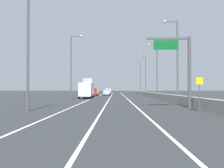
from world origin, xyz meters
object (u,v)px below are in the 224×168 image
Objects in this scene: lamp_post_right_fourth at (145,73)px; lamp_post_left_mid at (72,63)px; overhead_sign_gantry at (182,63)px; car_blue_0 at (108,91)px; car_silver_1 at (107,92)px; car_white_4 at (109,91)px; box_truck at (87,89)px; lamp_post_right_second at (176,56)px; car_red_2 at (93,92)px; lamp_post_right_fifth at (140,76)px; lamp_post_right_third at (156,67)px; lamp_post_left_near at (30,37)px; car_yellow_3 at (96,92)px; speed_advisory_sign at (199,91)px.

lamp_post_right_fourth is 1.00× the size of lamp_post_left_mid.
overhead_sign_gantry is 1.78× the size of car_blue_0.
car_silver_1 is (0.16, -21.96, -0.08)m from car_blue_0.
overhead_sign_gantry is 24.50m from lamp_post_left_mid.
car_white_4 is 0.47× the size of box_truck.
lamp_post_right_second is at bearing -90.14° from lamp_post_right_fourth.
car_blue_0 is 31.83m from car_red_2.
lamp_post_right_fourth is 19.33m from car_white_4.
car_silver_1 is (-11.30, -0.70, -5.69)m from lamp_post_right_fourth.
lamp_post_right_fifth is 2.70× the size of car_silver_1.
lamp_post_right_second is at bearing -79.32° from car_blue_0.
box_truck is at bearing -169.04° from lamp_post_right_third.
car_blue_0 is (-11.36, 60.26, -5.61)m from lamp_post_right_second.
car_yellow_3 is at bearing 87.98° from lamp_post_left_near.
lamp_post_right_third is at bearing -58.56° from car_silver_1.
car_red_2 is at bearing 88.86° from box_truck.
lamp_post_left_near is (-16.26, -13.50, 0.00)m from lamp_post_right_second.
lamp_post_right_third and lamp_post_right_fifth have the same top height.
car_silver_1 is 0.95× the size of car_yellow_3.
lamp_post_left_mid reaches higher than car_white_4.
box_truck is at bearing -109.77° from lamp_post_right_fifth.
overhead_sign_gantry is 0.64× the size of lamp_post_left_near.
lamp_post_left_near is 2.57× the size of car_yellow_3.
lamp_post_left_near is 42.49m from car_red_2.
car_yellow_3 is at bearing 90.90° from car_red_2.
car_yellow_3 is (-14.45, 37.66, -5.67)m from lamp_post_right_second.
speed_advisory_sign is 0.25× the size of lamp_post_right_third.
overhead_sign_gantry is at bearing -91.75° from lamp_post_right_fifth.
lamp_post_left_near is at bearing -103.10° from lamp_post_right_fifth.
lamp_post_right_fourth is at bearing -61.68° from car_blue_0.
overhead_sign_gantry is 1.62× the size of car_white_4.
overhead_sign_gantry is 5.00m from speed_advisory_sign.
car_blue_0 is 0.97× the size of car_silver_1.
lamp_post_right_fifth is at bearing 88.25° from overhead_sign_gantry.
lamp_post_right_fifth reaches higher than car_silver_1.
overhead_sign_gantry is 29.24m from box_truck.
lamp_post_right_fourth reaches higher than car_yellow_3.
car_yellow_3 is at bearing 129.08° from lamp_post_right_third.
lamp_post_right_fifth is at bearing 59.91° from car_silver_1.
lamp_post_right_fourth is 27.16m from box_truck.
car_red_2 is 0.46× the size of box_truck.
lamp_post_right_fifth is 13.77m from car_white_4.
lamp_post_right_fourth is 12.67m from car_silver_1.
box_truck is at bearing -94.18° from car_blue_0.
lamp_post_right_fifth is 1.00× the size of lamp_post_left_mid.
lamp_post_right_second is 22.59m from box_truck.
lamp_post_right_fourth and lamp_post_right_fifth have the same top height.
lamp_post_right_second is at bearing -69.01° from car_yellow_3.
speed_advisory_sign is 0.67× the size of car_red_2.
car_red_2 is 11.98m from box_truck.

